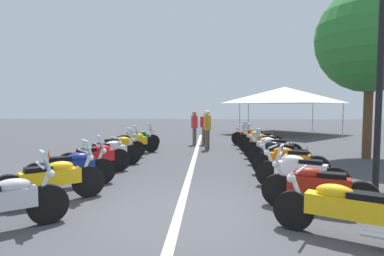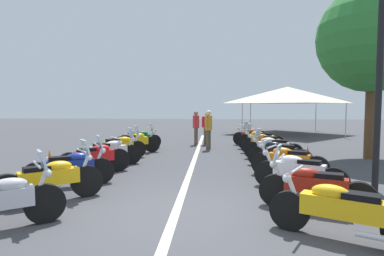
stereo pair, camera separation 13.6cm
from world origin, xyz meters
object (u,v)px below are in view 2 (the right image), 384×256
motorcycle_left_row_6 (135,142)px  street_lamp_twin_globe (381,27)px  motorcycle_right_row_2 (298,171)px  traffic_cone_1 (50,160)px  motorcycle_right_row_3 (288,161)px  motorcycle_right_row_4 (278,153)px  motorcycle_left_row_1 (51,179)px  event_tent (287,95)px  motorcycle_right_row_0 (342,210)px  roadside_tree_0 (373,39)px  motorcycle_left_row_3 (95,158)px  motorcycle_right_row_1 (314,186)px  motorcycle_left_row_5 (120,146)px  motorcycle_left_row_2 (71,167)px  motorcycle_right_row_8 (253,137)px  motorcycle_right_row_5 (273,148)px  motorcycle_left_row_7 (139,139)px  traffic_cone_2 (308,155)px  motorcycle_left_row_4 (110,152)px  bystander_0 (196,125)px  motorcycle_right_row_7 (260,139)px  bystander_2 (208,127)px  motorcycle_right_row_6 (265,143)px

motorcycle_left_row_6 → street_lamp_twin_globe: (-5.37, -6.84, 3.17)m
motorcycle_right_row_2 → traffic_cone_1: size_ratio=3.11×
motorcycle_right_row_3 → motorcycle_right_row_4: (1.42, -0.00, 0.01)m
motorcycle_left_row_1 → event_tent: (16.06, -8.24, 2.17)m
motorcycle_right_row_0 → roadside_tree_0: roadside_tree_0 is taller
motorcycle_left_row_1 → motorcycle_left_row_3: (2.66, 0.09, -0.01)m
motorcycle_left_row_1 → motorcycle_right_row_1: 5.08m
motorcycle_left_row_5 → roadside_tree_0: (0.67, -9.05, 3.86)m
motorcycle_left_row_2 → motorcycle_right_row_1: (-1.44, -5.23, -0.01)m
motorcycle_left_row_2 → event_tent: 17.17m
motorcycle_right_row_2 → motorcycle_right_row_8: 8.01m
motorcycle_right_row_0 → motorcycle_right_row_5: motorcycle_right_row_5 is taller
motorcycle_left_row_7 → traffic_cone_2: 7.24m
motorcycle_right_row_3 → motorcycle_left_row_4: bearing=10.8°
street_lamp_twin_globe → bystander_0: (8.40, 4.51, -2.66)m
motorcycle_left_row_7 → motorcycle_right_row_3: bearing=-75.4°
motorcycle_right_row_3 → roadside_tree_0: 6.29m
roadside_tree_0 → motorcycle_right_row_5: bearing=99.8°
motorcycle_left_row_5 → motorcycle_right_row_5: (0.05, -5.49, -0.01)m
motorcycle_right_row_7 → motorcycle_right_row_1: bearing=114.8°
bystander_2 → bystander_0: bearing=131.7°
motorcycle_right_row_0 → motorcycle_right_row_8: size_ratio=1.01×
motorcycle_right_row_0 → motorcycle_left_row_4: bearing=-16.8°
traffic_cone_1 → motorcycle_left_row_1: bearing=-151.8°
motorcycle_left_row_6 → motorcycle_right_row_3: motorcycle_left_row_6 is taller
motorcycle_left_row_3 → motorcycle_left_row_4: bearing=51.1°
motorcycle_left_row_1 → event_tent: 18.19m
motorcycle_left_row_5 → motorcycle_right_row_8: size_ratio=0.96×
traffic_cone_1 → bystander_0: bearing=-32.1°
motorcycle_right_row_6 → motorcycle_right_row_8: motorcycle_right_row_6 is taller
traffic_cone_1 → motorcycle_right_row_6: bearing=-64.2°
motorcycle_left_row_2 → motorcycle_left_row_3: (1.41, -0.06, -0.00)m
motorcycle_left_row_6 → traffic_cone_1: size_ratio=3.23×
motorcycle_right_row_6 → bystander_2: size_ratio=1.07×
motorcycle_right_row_4 → street_lamp_twin_globe: street_lamp_twin_globe is taller
motorcycle_left_row_2 → street_lamp_twin_globe: 7.72m
traffic_cone_2 → bystander_0: (5.07, 3.97, 0.69)m
motorcycle_left_row_2 → motorcycle_right_row_0: 5.90m
motorcycle_right_row_1 → traffic_cone_1: (3.36, 6.78, -0.17)m
motorcycle_left_row_4 → motorcycle_left_row_6: size_ratio=0.95×
motorcycle_left_row_4 → motorcycle_right_row_2: motorcycle_left_row_4 is taller
motorcycle_right_row_3 → event_tent: event_tent is taller
motorcycle_left_row_1 → motorcycle_left_row_2: size_ratio=0.93×
motorcycle_right_row_3 → roadside_tree_0: (3.37, -3.65, 3.87)m
motorcycle_right_row_8 → roadside_tree_0: roadside_tree_0 is taller
motorcycle_left_row_6 → roadside_tree_0: roadside_tree_0 is taller
motorcycle_left_row_1 → motorcycle_right_row_7: motorcycle_right_row_7 is taller
traffic_cone_1 → bystander_2: 6.73m
motorcycle_right_row_2 → traffic_cone_2: bearing=-80.4°
motorcycle_right_row_7 → bystander_2: bearing=24.5°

